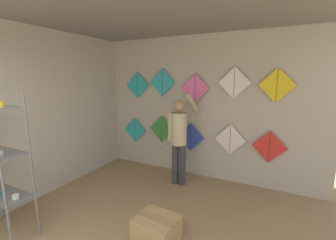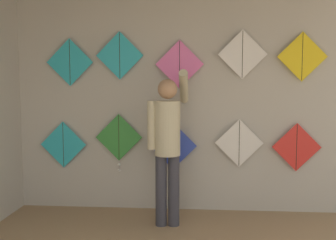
# 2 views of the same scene
# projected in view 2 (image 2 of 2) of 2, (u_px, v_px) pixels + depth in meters

# --- Properties ---
(back_panel) EXTENTS (4.80, 0.06, 2.80)m
(back_panel) POSITION_uv_depth(u_px,v_px,m) (179.00, 97.00, 4.59)
(back_panel) COLOR #BCB7AD
(back_panel) RESTS_ON ground
(shopkeeper) EXTENTS (0.43, 0.61, 1.71)m
(shopkeeper) POSITION_uv_depth(u_px,v_px,m) (168.00, 138.00, 4.06)
(shopkeeper) COLOR #383842
(shopkeeper) RESTS_ON ground
(kite_0) EXTENTS (0.58, 0.01, 0.58)m
(kite_0) POSITION_uv_depth(u_px,v_px,m) (63.00, 145.00, 4.66)
(kite_0) COLOR #28B2C6
(kite_1) EXTENTS (0.58, 0.04, 0.72)m
(kite_1) POSITION_uv_depth(u_px,v_px,m) (119.00, 139.00, 4.60)
(kite_1) COLOR #338C38
(kite_2) EXTENTS (0.58, 0.04, 0.72)m
(kite_2) POSITION_uv_depth(u_px,v_px,m) (173.00, 148.00, 4.56)
(kite_2) COLOR blue
(kite_3) EXTENTS (0.58, 0.01, 0.58)m
(kite_3) POSITION_uv_depth(u_px,v_px,m) (239.00, 143.00, 4.49)
(kite_3) COLOR white
(kite_4) EXTENTS (0.58, 0.01, 0.58)m
(kite_4) POSITION_uv_depth(u_px,v_px,m) (297.00, 147.00, 4.45)
(kite_4) COLOR red
(kite_5) EXTENTS (0.58, 0.01, 0.58)m
(kite_5) POSITION_uv_depth(u_px,v_px,m) (70.00, 62.00, 4.56)
(kite_5) COLOR #28B2C6
(kite_6) EXTENTS (0.58, 0.01, 0.58)m
(kite_6) POSITION_uv_depth(u_px,v_px,m) (120.00, 56.00, 4.51)
(kite_6) COLOR #28B2C6
(kite_7) EXTENTS (0.58, 0.01, 0.58)m
(kite_7) POSITION_uv_depth(u_px,v_px,m) (180.00, 64.00, 4.46)
(kite_7) COLOR pink
(kite_8) EXTENTS (0.58, 0.01, 0.58)m
(kite_8) POSITION_uv_depth(u_px,v_px,m) (242.00, 54.00, 4.40)
(kite_8) COLOR white
(kite_9) EXTENTS (0.58, 0.01, 0.58)m
(kite_9) POSITION_uv_depth(u_px,v_px,m) (302.00, 57.00, 4.35)
(kite_9) COLOR yellow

